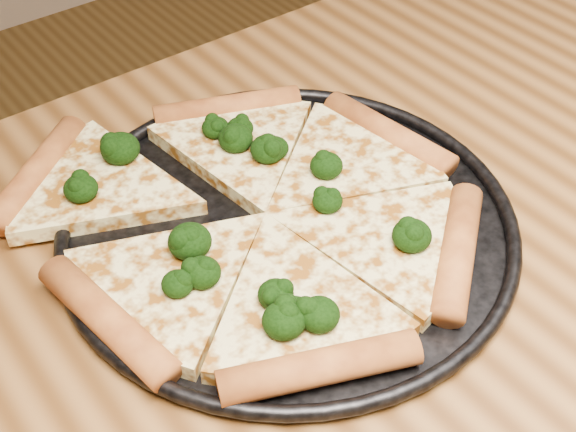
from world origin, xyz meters
TOP-DOWN VIEW (x-y plane):
  - dining_table at (0.00, 0.00)m, footprint 1.20×0.90m
  - pizza_pan at (-0.02, 0.14)m, footprint 0.40×0.40m
  - pizza at (-0.04, 0.16)m, footprint 0.39×0.43m
  - broccoli_florets at (-0.05, 0.16)m, footprint 0.22×0.30m

SIDE VIEW (x-z plane):
  - dining_table at x=0.00m, z-range 0.28..1.03m
  - pizza_pan at x=-0.02m, z-range 0.75..0.77m
  - pizza at x=-0.04m, z-range 0.75..0.78m
  - broccoli_florets at x=-0.05m, z-range 0.77..0.79m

